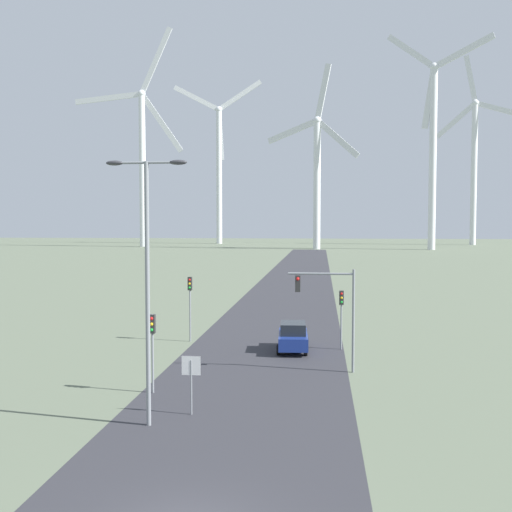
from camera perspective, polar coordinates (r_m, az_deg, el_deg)
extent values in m
cube|color=#2D2D33|center=(63.55, 3.01, -4.16)|extent=(10.00, 240.00, 0.01)
cylinder|color=gray|center=(24.08, -10.29, -3.67)|extent=(0.18, 0.18, 10.50)
cylinder|color=gray|center=(24.03, -10.41, 8.74)|extent=(2.55, 0.10, 0.10)
ellipsoid|color=#333338|center=(24.42, -13.32, 8.61)|extent=(0.70, 0.32, 0.20)
ellipsoid|color=#333338|center=(23.70, -7.42, 8.84)|extent=(0.70, 0.32, 0.20)
cylinder|color=gray|center=(25.95, -6.18, -12.34)|extent=(0.07, 0.07, 2.32)
cube|color=white|center=(25.71, -6.20, -10.34)|extent=(0.81, 0.01, 0.81)
cube|color=red|center=(25.72, -6.19, -10.33)|extent=(0.76, 0.02, 0.76)
cylinder|color=gray|center=(29.22, -9.82, -9.15)|extent=(0.11, 0.11, 3.76)
cube|color=#2D2D2D|center=(28.95, -9.85, -6.38)|extent=(0.28, 0.24, 0.90)
sphere|color=red|center=(28.78, -9.93, -5.89)|extent=(0.16, 0.16, 0.16)
sphere|color=gold|center=(28.82, -9.92, -6.42)|extent=(0.16, 0.16, 0.16)
sphere|color=green|center=(28.87, -9.92, -6.95)|extent=(0.16, 0.16, 0.16)
cylinder|color=gray|center=(38.81, 8.12, -6.06)|extent=(0.11, 0.11, 3.78)
cube|color=#2D2D2D|center=(38.61, 8.14, -3.95)|extent=(0.28, 0.24, 0.90)
sphere|color=red|center=(38.44, 8.15, -3.57)|extent=(0.16, 0.16, 0.16)
sphere|color=gold|center=(38.48, 8.15, -3.97)|extent=(0.16, 0.16, 0.16)
sphere|color=green|center=(38.51, 8.14, -4.37)|extent=(0.16, 0.16, 0.16)
cylinder|color=gray|center=(41.19, -6.30, -5.06)|extent=(0.11, 0.11, 4.42)
cube|color=#2D2D2D|center=(40.98, -6.31, -2.63)|extent=(0.28, 0.24, 0.90)
sphere|color=red|center=(40.82, -6.35, -2.27)|extent=(0.16, 0.16, 0.16)
sphere|color=gold|center=(40.85, -6.35, -2.65)|extent=(0.16, 0.16, 0.16)
sphere|color=green|center=(40.87, -6.35, -3.02)|extent=(0.16, 0.16, 0.16)
cylinder|color=gray|center=(32.87, 9.25, -6.14)|extent=(0.14, 0.14, 5.60)
cylinder|color=gray|center=(32.51, 6.18, -1.69)|extent=(3.53, 0.12, 0.12)
cube|color=#2D2D2D|center=(32.58, 4.00, -2.64)|extent=(0.28, 0.24, 0.90)
sphere|color=red|center=(32.42, 4.00, -2.19)|extent=(0.18, 0.18, 0.18)
cube|color=navy|center=(38.24, 3.56, -7.94)|extent=(2.01, 4.19, 0.80)
cube|color=#1E2328|center=(37.96, 3.55, -6.87)|extent=(1.67, 2.18, 0.70)
cylinder|color=black|center=(39.61, 2.43, -8.14)|extent=(0.22, 0.66, 0.66)
cylinder|color=black|center=(39.54, 4.85, -8.17)|extent=(0.22, 0.66, 0.66)
cylinder|color=black|center=(37.13, 2.17, -8.91)|extent=(0.22, 0.66, 0.66)
cylinder|color=black|center=(37.05, 4.76, -8.94)|extent=(0.22, 0.66, 0.66)
cylinder|color=silver|center=(209.86, -10.76, 7.98)|extent=(2.20, 2.20, 51.87)
sphere|color=silver|center=(213.63, -10.84, 14.93)|extent=(2.60, 2.60, 2.60)
cube|color=silver|center=(214.60, -9.50, 17.93)|extent=(11.45, 0.91, 21.76)
cube|color=silver|center=(217.61, -13.97, 14.39)|extent=(23.25, 1.33, 3.80)
cube|color=silver|center=(209.66, -8.95, 12.38)|extent=(14.77, 1.03, 20.03)
cylinder|color=silver|center=(237.14, -3.54, 7.52)|extent=(2.20, 2.20, 52.27)
sphere|color=silver|center=(240.54, -3.56, 13.73)|extent=(2.60, 2.60, 2.60)
cube|color=silver|center=(242.58, -5.75, 14.73)|extent=(17.64, 1.51, 10.15)
cube|color=silver|center=(238.84, -3.42, 11.36)|extent=(2.83, 0.66, 18.95)
cube|color=silver|center=(240.83, -1.49, 15.06)|extent=(16.80, 1.46, 11.81)
cylinder|color=silver|center=(186.97, 5.83, 6.72)|extent=(2.20, 2.20, 39.54)
sphere|color=silver|center=(189.23, 5.86, 12.71)|extent=(2.60, 2.60, 2.60)
cube|color=silver|center=(190.32, 6.41, 15.32)|extent=(5.01, 2.07, 16.52)
cube|color=silver|center=(191.62, 3.41, 11.75)|extent=(15.58, 5.54, 6.89)
cube|color=silver|center=(186.35, 7.82, 11.00)|extent=(13.00, 4.69, 12.32)
cylinder|color=silver|center=(190.30, 16.48, 8.84)|extent=(2.20, 2.20, 54.70)
sphere|color=silver|center=(194.97, 16.61, 16.86)|extent=(2.60, 2.60, 2.60)
cube|color=silver|center=(193.34, 16.17, 14.16)|extent=(4.09, 2.36, 17.60)
cube|color=silver|center=(193.67, 19.25, 17.97)|extent=(15.42, 7.95, 8.15)
cube|color=silver|center=(198.55, 14.48, 18.38)|extent=(13.55, 7.03, 12.28)
cylinder|color=silver|center=(236.58, 20.04, 7.32)|extent=(2.20, 2.20, 52.05)
sphere|color=silver|center=(239.96, 20.16, 13.52)|extent=(2.60, 2.60, 2.60)
cube|color=silver|center=(239.25, 18.43, 12.11)|extent=(13.69, 4.25, 12.64)
cube|color=silver|center=(239.32, 22.28, 12.79)|extent=(16.31, 4.99, 7.22)
cube|color=silver|center=(241.85, 19.76, 15.63)|extent=(5.04, 1.85, 17.15)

